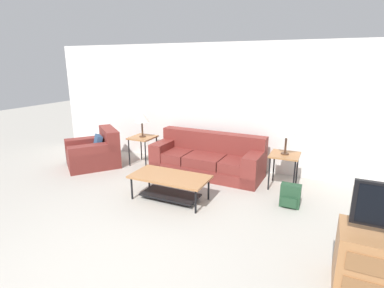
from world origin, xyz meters
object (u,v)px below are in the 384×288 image
Objects in this scene: couch at (208,159)px; side_table_left at (143,140)px; coffee_table at (170,182)px; table_lamp_left at (142,117)px; table_lamp_right at (287,131)px; backpack at (290,196)px; side_table_right at (285,158)px; armchair at (95,153)px.

couch is 3.60× the size of side_table_left.
side_table_left is (-1.51, -0.07, 0.26)m from couch.
coffee_table is (-0.11, -1.38, 0.01)m from couch.
table_lamp_right is (3.02, 0.00, 0.00)m from table_lamp_left.
side_table_left is 3.06m from table_lamp_right.
table_lamp_left is 1.49× the size of backpack.
coffee_table is at bearing -141.00° from side_table_right.
backpack is at bearing -12.90° from table_lamp_left.
table_lamp_right is 1.17m from backpack.
side_table_right is at bearing -0.00° from table_lamp_left.
armchair is 3.98m from side_table_right.
coffee_table is 1.94m from side_table_left.
coffee_table is 2.04× the size of side_table_right.
couch reaches higher than side_table_right.
couch reaches higher than coffee_table.
table_lamp_right is (3.02, 0.00, 0.50)m from side_table_left.
armchair is 2.22× the size of side_table_right.
table_lamp_left is 3.44m from backpack.
table_lamp_left is (0.92, 0.52, 0.78)m from armchair.
couch reaches higher than armchair.
table_lamp_left reaches higher than side_table_left.
couch reaches higher than side_table_left.
coffee_table is 2.06m from table_lamp_left.
table_lamp_right is 1.49× the size of backpack.
side_table_right is at bearing 7.47° from armchair.
coffee_table is (2.33, -0.79, 0.03)m from armchair.
armchair is at bearing 176.88° from backpack.
backpack is (3.24, -0.74, -0.38)m from side_table_left.
table_lamp_right is at bearing 0.00° from side_table_left.
side_table_right reaches higher than coffee_table.
couch is at bearing 154.88° from backpack.
backpack is at bearing -12.90° from side_table_left.
armchair reaches higher than backpack.
coffee_table is at bearing -162.93° from backpack.
table_lamp_right is at bearing 0.00° from table_lamp_left.
coffee_table is 1.93m from backpack.
side_table_right reaches higher than backpack.
backpack is (1.73, -0.81, -0.12)m from couch.
couch is 1.62× the size of armchair.
armchair is 1.09m from side_table_left.
couch is 2.50m from armchair.
armchair is at bearing -172.53° from side_table_right.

